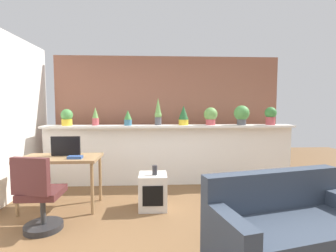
# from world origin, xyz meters

# --- Properties ---
(ground_plane) EXTENTS (12.00, 12.00, 0.00)m
(ground_plane) POSITION_xyz_m (0.00, 0.00, 0.00)
(ground_plane) COLOR brown
(divider_wall) EXTENTS (4.62, 0.16, 1.08)m
(divider_wall) POSITION_xyz_m (0.00, 2.00, 0.54)
(divider_wall) COLOR white
(divider_wall) RESTS_ON ground
(plant_shelf) EXTENTS (4.62, 0.37, 0.04)m
(plant_shelf) POSITION_xyz_m (0.00, 1.96, 1.10)
(plant_shelf) COLOR white
(plant_shelf) RESTS_ON divider_wall
(brick_wall_behind) EXTENTS (4.62, 0.10, 2.50)m
(brick_wall_behind) POSITION_xyz_m (0.00, 2.60, 1.25)
(brick_wall_behind) COLOR #935B47
(brick_wall_behind) RESTS_ON ground
(potted_plant_0) EXTENTS (0.21, 0.21, 0.30)m
(potted_plant_0) POSITION_xyz_m (-1.88, 1.95, 1.28)
(potted_plant_0) COLOR gold
(potted_plant_0) RESTS_ON plant_shelf
(potted_plant_1) EXTENTS (0.12, 0.12, 0.34)m
(potted_plant_1) POSITION_xyz_m (-1.37, 1.97, 1.28)
(potted_plant_1) COLOR #B7474C
(potted_plant_1) RESTS_ON plant_shelf
(potted_plant_2) EXTENTS (0.14, 0.14, 0.28)m
(potted_plant_2) POSITION_xyz_m (-0.77, 1.92, 1.26)
(potted_plant_2) COLOR #386B84
(potted_plant_2) RESTS_ON plant_shelf
(potted_plant_3) EXTENTS (0.13, 0.13, 0.51)m
(potted_plant_3) POSITION_xyz_m (-0.22, 1.99, 1.36)
(potted_plant_3) COLOR #4C4C51
(potted_plant_3) RESTS_ON plant_shelf
(potted_plant_4) EXTENTS (0.19, 0.19, 0.37)m
(potted_plant_4) POSITION_xyz_m (0.25, 1.97, 1.31)
(potted_plant_4) COLOR gold
(potted_plant_4) RESTS_ON plant_shelf
(potted_plant_5) EXTENTS (0.25, 0.25, 0.33)m
(potted_plant_5) POSITION_xyz_m (0.77, 1.98, 1.30)
(potted_plant_5) COLOR #B7474C
(potted_plant_5) RESTS_ON plant_shelf
(potted_plant_6) EXTENTS (0.29, 0.29, 0.37)m
(potted_plant_6) POSITION_xyz_m (1.34, 1.93, 1.33)
(potted_plant_6) COLOR #4C4C51
(potted_plant_6) RESTS_ON plant_shelf
(potted_plant_7) EXTENTS (0.22, 0.22, 0.34)m
(potted_plant_7) POSITION_xyz_m (1.91, 1.96, 1.30)
(potted_plant_7) COLOR #B7474C
(potted_plant_7) RESTS_ON plant_shelf
(desk) EXTENTS (1.10, 0.60, 0.75)m
(desk) POSITION_xyz_m (-1.63, 0.94, 0.67)
(desk) COLOR #99754C
(desk) RESTS_ON ground
(tv_monitor) EXTENTS (0.41, 0.04, 0.28)m
(tv_monitor) POSITION_xyz_m (-1.58, 1.02, 0.89)
(tv_monitor) COLOR black
(tv_monitor) RESTS_ON desk
(office_chair) EXTENTS (0.48, 0.49, 0.91)m
(office_chair) POSITION_xyz_m (-1.63, 0.23, 0.39)
(office_chair) COLOR #262628
(office_chair) RESTS_ON ground
(side_cube_shelf) EXTENTS (0.40, 0.41, 0.50)m
(side_cube_shelf) POSITION_xyz_m (-0.31, 0.85, 0.25)
(side_cube_shelf) COLOR silver
(side_cube_shelf) RESTS_ON ground
(vase_on_shelf) EXTENTS (0.07, 0.07, 0.14)m
(vase_on_shelf) POSITION_xyz_m (-0.29, 0.81, 0.57)
(vase_on_shelf) COLOR #2D2D33
(vase_on_shelf) RESTS_ON side_cube_shelf
(book_on_desk) EXTENTS (0.19, 0.12, 0.04)m
(book_on_desk) POSITION_xyz_m (-1.39, 0.80, 0.77)
(book_on_desk) COLOR #2D4C8C
(book_on_desk) RESTS_ON desk
(couch) EXTENTS (1.69, 1.10, 0.80)m
(couch) POSITION_xyz_m (1.00, -0.42, 0.28)
(couch) COLOR #333D4C
(couch) RESTS_ON ground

